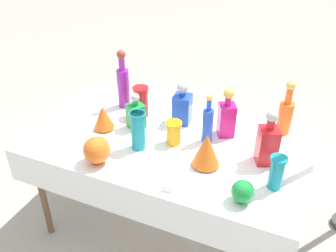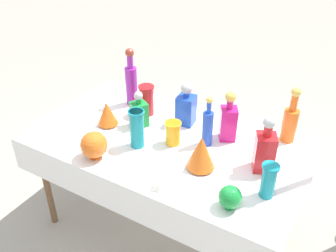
{
  "view_description": "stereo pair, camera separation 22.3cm",
  "coord_description": "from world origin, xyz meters",
  "px_view_note": "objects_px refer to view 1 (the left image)",
  "views": [
    {
      "loc": [
        0.76,
        -1.72,
        2.06
      ],
      "look_at": [
        0.0,
        0.0,
        0.86
      ],
      "focal_mm": 40.0,
      "sensor_mm": 36.0,
      "label": 1
    },
    {
      "loc": [
        0.96,
        -1.62,
        2.06
      ],
      "look_at": [
        0.0,
        0.0,
        0.86
      ],
      "focal_mm": 40.0,
      "sensor_mm": 36.0,
      "label": 2
    }
  ],
  "objects_px": {
    "tall_bottle_1": "(123,84)",
    "round_bowl_0": "(243,191)",
    "slender_vase_1": "(174,132)",
    "round_bowl_1": "(97,150)",
    "square_decanter_2": "(182,106)",
    "slender_vase_2": "(141,101)",
    "fluted_vase_1": "(207,150)",
    "square_decanter_0": "(227,116)",
    "square_decanter_1": "(268,142)",
    "tall_bottle_2": "(208,124)",
    "slender_vase_3": "(277,172)",
    "square_decanter_3": "(136,114)",
    "fluted_vase_0": "(103,117)",
    "tall_bottle_0": "(286,113)",
    "slender_vase_0": "(138,130)"
  },
  "relations": [
    {
      "from": "tall_bottle_2",
      "to": "fluted_vase_1",
      "type": "relative_size",
      "value": 1.57
    },
    {
      "from": "round_bowl_0",
      "to": "slender_vase_1",
      "type": "bearing_deg",
      "value": 146.94
    },
    {
      "from": "tall_bottle_1",
      "to": "square_decanter_3",
      "type": "xyz_separation_m",
      "value": [
        0.21,
        -0.21,
        -0.08
      ]
    },
    {
      "from": "slender_vase_3",
      "to": "round_bowl_0",
      "type": "xyz_separation_m",
      "value": [
        -0.13,
        -0.17,
        -0.04
      ]
    },
    {
      "from": "tall_bottle_1",
      "to": "slender_vase_1",
      "type": "bearing_deg",
      "value": -29.53
    },
    {
      "from": "tall_bottle_1",
      "to": "fluted_vase_1",
      "type": "xyz_separation_m",
      "value": [
        0.74,
        -0.41,
        -0.07
      ]
    },
    {
      "from": "square_decanter_1",
      "to": "round_bowl_1",
      "type": "distance_m",
      "value": 0.94
    },
    {
      "from": "slender_vase_0",
      "to": "slender_vase_2",
      "type": "bearing_deg",
      "value": 114.67
    },
    {
      "from": "square_decanter_2",
      "to": "fluted_vase_0",
      "type": "height_order",
      "value": "square_decanter_2"
    },
    {
      "from": "square_decanter_0",
      "to": "slender_vase_0",
      "type": "relative_size",
      "value": 1.35
    },
    {
      "from": "tall_bottle_1",
      "to": "square_decanter_3",
      "type": "relative_size",
      "value": 1.7
    },
    {
      "from": "square_decanter_1",
      "to": "slender_vase_3",
      "type": "distance_m",
      "value": 0.21
    },
    {
      "from": "slender_vase_3",
      "to": "fluted_vase_1",
      "type": "xyz_separation_m",
      "value": [
        -0.38,
        0.03,
        0.0
      ]
    },
    {
      "from": "slender_vase_3",
      "to": "square_decanter_2",
      "type": "bearing_deg",
      "value": 149.22
    },
    {
      "from": "tall_bottle_1",
      "to": "round_bowl_0",
      "type": "bearing_deg",
      "value": -31.34
    },
    {
      "from": "tall_bottle_1",
      "to": "fluted_vase_0",
      "type": "xyz_separation_m",
      "value": [
        0.03,
        -0.31,
        -0.09
      ]
    },
    {
      "from": "square_decanter_3",
      "to": "slender_vase_1",
      "type": "height_order",
      "value": "square_decanter_3"
    },
    {
      "from": "square_decanter_0",
      "to": "square_decanter_3",
      "type": "bearing_deg",
      "value": -164.96
    },
    {
      "from": "tall_bottle_0",
      "to": "round_bowl_0",
      "type": "distance_m",
      "value": 0.72
    },
    {
      "from": "tall_bottle_0",
      "to": "slender_vase_2",
      "type": "height_order",
      "value": "tall_bottle_0"
    },
    {
      "from": "round_bowl_0",
      "to": "square_decanter_3",
      "type": "bearing_deg",
      "value": 153.47
    },
    {
      "from": "square_decanter_0",
      "to": "square_decanter_3",
      "type": "height_order",
      "value": "square_decanter_0"
    },
    {
      "from": "tall_bottle_1",
      "to": "tall_bottle_2",
      "type": "bearing_deg",
      "value": -15.1
    },
    {
      "from": "square_decanter_0",
      "to": "fluted_vase_0",
      "type": "distance_m",
      "value": 0.77
    },
    {
      "from": "slender_vase_3",
      "to": "fluted_vase_1",
      "type": "relative_size",
      "value": 0.94
    },
    {
      "from": "slender_vase_2",
      "to": "fluted_vase_0",
      "type": "height_order",
      "value": "slender_vase_2"
    },
    {
      "from": "round_bowl_1",
      "to": "tall_bottle_2",
      "type": "bearing_deg",
      "value": 42.23
    },
    {
      "from": "square_decanter_1",
      "to": "fluted_vase_0",
      "type": "bearing_deg",
      "value": -176.09
    },
    {
      "from": "square_decanter_0",
      "to": "square_decanter_1",
      "type": "relative_size",
      "value": 0.97
    },
    {
      "from": "slender_vase_0",
      "to": "round_bowl_1",
      "type": "relative_size",
      "value": 1.45
    },
    {
      "from": "tall_bottle_1",
      "to": "fluted_vase_1",
      "type": "bearing_deg",
      "value": -28.7
    },
    {
      "from": "slender_vase_0",
      "to": "slender_vase_1",
      "type": "relative_size",
      "value": 1.62
    },
    {
      "from": "square_decanter_2",
      "to": "round_bowl_1",
      "type": "bearing_deg",
      "value": -114.56
    },
    {
      "from": "square_decanter_1",
      "to": "slender_vase_2",
      "type": "distance_m",
      "value": 0.89
    },
    {
      "from": "tall_bottle_2",
      "to": "square_decanter_1",
      "type": "height_order",
      "value": "square_decanter_1"
    },
    {
      "from": "slender_vase_2",
      "to": "fluted_vase_1",
      "type": "xyz_separation_m",
      "value": [
        0.57,
        -0.34,
        -0.0
      ]
    },
    {
      "from": "round_bowl_1",
      "to": "round_bowl_0",
      "type": "bearing_deg",
      "value": 1.39
    },
    {
      "from": "square_decanter_0",
      "to": "square_decanter_3",
      "type": "xyz_separation_m",
      "value": [
        -0.55,
        -0.15,
        -0.03
      ]
    },
    {
      "from": "round_bowl_0",
      "to": "round_bowl_1",
      "type": "relative_size",
      "value": 0.75
    },
    {
      "from": "slender_vase_1",
      "to": "fluted_vase_1",
      "type": "relative_size",
      "value": 0.72
    },
    {
      "from": "square_decanter_2",
      "to": "round_bowl_0",
      "type": "xyz_separation_m",
      "value": [
        0.54,
        -0.57,
        -0.06
      ]
    },
    {
      "from": "square_decanter_0",
      "to": "slender_vase_2",
      "type": "distance_m",
      "value": 0.59
    },
    {
      "from": "slender_vase_0",
      "to": "slender_vase_1",
      "type": "distance_m",
      "value": 0.22
    },
    {
      "from": "slender_vase_1",
      "to": "round_bowl_1",
      "type": "distance_m",
      "value": 0.47
    },
    {
      "from": "slender_vase_1",
      "to": "fluted_vase_1",
      "type": "bearing_deg",
      "value": -27.0
    },
    {
      "from": "slender_vase_2",
      "to": "fluted_vase_1",
      "type": "bearing_deg",
      "value": -30.71
    },
    {
      "from": "square_decanter_2",
      "to": "round_bowl_0",
      "type": "distance_m",
      "value": 0.79
    },
    {
      "from": "tall_bottle_1",
      "to": "slender_vase_1",
      "type": "height_order",
      "value": "tall_bottle_1"
    },
    {
      "from": "slender_vase_1",
      "to": "round_bowl_1",
      "type": "height_order",
      "value": "round_bowl_1"
    },
    {
      "from": "tall_bottle_0",
      "to": "round_bowl_1",
      "type": "height_order",
      "value": "tall_bottle_0"
    }
  ]
}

